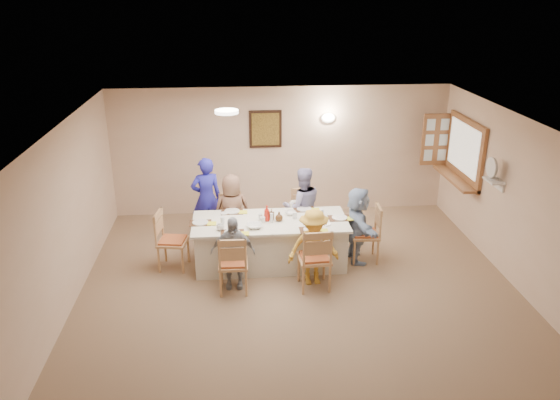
{
  "coord_description": "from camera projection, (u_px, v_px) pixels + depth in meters",
  "views": [
    {
      "loc": [
        -0.9,
        -6.68,
        4.22
      ],
      "look_at": [
        -0.2,
        1.4,
        1.05
      ],
      "focal_mm": 35.0,
      "sensor_mm": 36.0,
      "label": 1
    }
  ],
  "objects": [
    {
      "name": "teacup_a",
      "position": [
        221.0,
        227.0,
        8.31
      ],
      "size": [
        0.2,
        0.2,
        0.1
      ],
      "primitive_type": "imported",
      "rotation": [
        0.0,
        0.0,
        -0.34
      ],
      "color": "white",
      "rests_on": "dining_table"
    },
    {
      "name": "ground",
      "position": [
        302.0,
        303.0,
        7.81
      ],
      "size": [
        7.0,
        7.0,
        0.0
      ],
      "primitive_type": "plane",
      "color": "#82694F"
    },
    {
      "name": "condiment_malt",
      "position": [
        279.0,
        216.0,
        8.62
      ],
      "size": [
        0.2,
        0.2,
        0.16
      ],
      "primitive_type": "imported",
      "rotation": [
        0.0,
        0.0,
        -0.36
      ],
      "color": "#4B2E14",
      "rests_on": "dining_table"
    },
    {
      "name": "napkin_fl",
      "position": [
        244.0,
        234.0,
        8.19
      ],
      "size": [
        0.14,
        0.14,
        0.01
      ],
      "primitive_type": "cube",
      "color": "#F2F333",
      "rests_on": "dining_table"
    },
    {
      "name": "placemat_br",
      "position": [
        304.0,
        209.0,
        9.1
      ],
      "size": [
        0.35,
        0.26,
        0.01
      ],
      "primitive_type": "cube",
      "color": "#472B19",
      "rests_on": "dining_table"
    },
    {
      "name": "condiment_brown",
      "position": [
        271.0,
        214.0,
        8.67
      ],
      "size": [
        0.11,
        0.11,
        0.18
      ],
      "primitive_type": "imported",
      "rotation": [
        0.0,
        0.0,
        -0.2
      ],
      "color": "#4B2E14",
      "rests_on": "dining_table"
    },
    {
      "name": "diner_back_left",
      "position": [
        232.0,
        212.0,
        9.28
      ],
      "size": [
        0.78,
        0.63,
        1.31
      ],
      "primitive_type": "imported",
      "rotation": [
        0.0,
        0.0,
        3.31
      ],
      "color": "brown",
      "rests_on": "ground"
    },
    {
      "name": "wall_picture",
      "position": [
        265.0,
        129.0,
        10.38
      ],
      "size": [
        0.62,
        0.05,
        0.72
      ],
      "color": "black",
      "rests_on": "room_walls"
    },
    {
      "name": "shutter_door",
      "position": [
        436.0,
        140.0,
        10.43
      ],
      "size": [
        0.55,
        0.04,
        1.0
      ],
      "primitive_type": "cube",
      "color": "brown",
      "rests_on": "room_walls"
    },
    {
      "name": "plate_br",
      "position": [
        304.0,
        209.0,
        9.09
      ],
      "size": [
        0.25,
        0.25,
        0.02
      ],
      "primitive_type": "cylinder",
      "color": "white",
      "rests_on": "dining_table"
    },
    {
      "name": "napkin_bl",
      "position": [
        243.0,
        212.0,
        8.97
      ],
      "size": [
        0.14,
        0.14,
        0.01
      ],
      "primitive_type": "cube",
      "color": "#F2F333",
      "rests_on": "dining_table"
    },
    {
      "name": "bowl_b",
      "position": [
        290.0,
        213.0,
        8.88
      ],
      "size": [
        0.19,
        0.19,
        0.06
      ],
      "primitive_type": "imported",
      "rotation": [
        0.0,
        0.0,
        0.04
      ],
      "color": "white",
      "rests_on": "dining_table"
    },
    {
      "name": "chair_back_right",
      "position": [
        301.0,
        217.0,
        9.56
      ],
      "size": [
        0.52,
        0.52,
        0.92
      ],
      "primitive_type": null,
      "rotation": [
        0.0,
        0.0,
        -0.2
      ],
      "color": "tan",
      "rests_on": "ground"
    },
    {
      "name": "fan_shelf",
      "position": [
        494.0,
        181.0,
        8.52
      ],
      "size": [
        0.22,
        0.36,
        0.03
      ],
      "primitive_type": "cube",
      "color": "white",
      "rests_on": "room_walls"
    },
    {
      "name": "napkin_le",
      "position": [
        212.0,
        223.0,
        8.54
      ],
      "size": [
        0.14,
        0.14,
        0.01
      ],
      "primitive_type": "cube",
      "color": "#F2F333",
      "rests_on": "dining_table"
    },
    {
      "name": "napkin_br",
      "position": [
        315.0,
        210.0,
        9.06
      ],
      "size": [
        0.14,
        0.14,
        0.01
      ],
      "primitive_type": "cube",
      "color": "#F2F333",
      "rests_on": "dining_table"
    },
    {
      "name": "placemat_le",
      "position": [
        200.0,
        223.0,
        8.57
      ],
      "size": [
        0.34,
        0.25,
        0.01
      ],
      "primitive_type": "cube",
      "color": "#472B19",
      "rests_on": "dining_table"
    },
    {
      "name": "placemat_fl",
      "position": [
        232.0,
        233.0,
        8.22
      ],
      "size": [
        0.35,
        0.26,
        0.01
      ],
      "primitive_type": "cube",
      "color": "#472B19",
      "rests_on": "dining_table"
    },
    {
      "name": "chair_back_left",
      "position": [
        233.0,
        220.0,
        9.47
      ],
      "size": [
        0.5,
        0.5,
        0.9
      ],
      "primitive_type": null,
      "rotation": [
        0.0,
        0.0,
        0.17
      ],
      "color": "tan",
      "rests_on": "ground"
    },
    {
      "name": "ceiling_light",
      "position": [
        227.0,
        112.0,
        8.22
      ],
      "size": [
        0.36,
        0.36,
        0.05
      ],
      "primitive_type": "cylinder",
      "color": "white",
      "rests_on": "room_walls"
    },
    {
      "name": "wall_sconce",
      "position": [
        328.0,
        118.0,
        10.38
      ],
      "size": [
        0.26,
        0.09,
        0.18
      ],
      "primitive_type": "ellipsoid",
      "color": "white",
      "rests_on": "room_walls"
    },
    {
      "name": "napkin_re",
      "position": [
        351.0,
        219.0,
        8.71
      ],
      "size": [
        0.14,
        0.14,
        0.01
      ],
      "primitive_type": "cube",
      "color": "#F2F333",
      "rests_on": "dining_table"
    },
    {
      "name": "plate_le",
      "position": [
        200.0,
        222.0,
        8.57
      ],
      "size": [
        0.25,
        0.25,
        0.02
      ],
      "primitive_type": "cylinder",
      "color": "white",
      "rests_on": "dining_table"
    },
    {
      "name": "diner_back_right",
      "position": [
        302.0,
        207.0,
        9.36
      ],
      "size": [
        0.81,
        0.69,
        1.41
      ],
      "primitive_type": "imported",
      "rotation": [
        0.0,
        0.0,
        3.26
      ],
      "color": "#8984B1",
      "rests_on": "ground"
    },
    {
      "name": "caregiver",
      "position": [
        206.0,
        198.0,
        9.65
      ],
      "size": [
        0.7,
        0.6,
        1.48
      ],
      "primitive_type": "imported",
      "rotation": [
        0.0,
        0.0,
        3.38
      ],
      "color": "#2A2ABE",
      "rests_on": "ground"
    },
    {
      "name": "plate_fl",
      "position": [
        232.0,
        232.0,
        8.22
      ],
      "size": [
        0.25,
        0.25,
        0.02
      ],
      "primitive_type": "cylinder",
      "color": "white",
      "rests_on": "dining_table"
    },
    {
      "name": "chair_left_end",
      "position": [
        173.0,
        240.0,
        8.64
      ],
      "size": [
        0.53,
        0.53,
        0.96
      ],
      "primitive_type": null,
      "rotation": [
        0.0,
        0.0,
        1.41
      ],
      "color": "tan",
      "rests_on": "ground"
    },
    {
      "name": "napkin_fr",
      "position": [
        323.0,
        231.0,
        8.28
      ],
      "size": [
        0.14,
        0.14,
        0.01
      ],
      "primitive_type": "cube",
      "color": "#F2F333",
      "rests_on": "dining_table"
    },
    {
      "name": "teacup_b",
      "position": [
        292.0,
        205.0,
        9.19
      ],
      "size": [
        0.15,
        0.15,
        0.08
      ],
      "primitive_type": "imported",
      "rotation": [
        0.0,
        0.0,
        -0.43
      ],
      "color": "white",
      "rests_on": "dining_table"
    },
    {
      "name": "hatch_sill",
      "position": [
        455.0,
        178.0,
        9.93
      ],
      "size": [
        0.3,
        1.5,
        0.05
      ],
      "primitive_type": "cube",
      "color": "brown",
      "rests_on": "room_walls"
    },
    {
      "name": "placemat_bl",
      "position": [
        232.0,
        212.0,
        9.0
      ],
      "size": [
        0.36,
        0.27,
        0.01
      ],
      "primitive_type": "cube",
      "color": "#472B19",
      "rests_on": "dining_table"
    },
    {
      "name": "drinking_glass",
      "position": [
        260.0,
        217.0,
        8.67
      ],
      "size": [
        0.06,
        0.06,
        0.1
      ],
      "primitive_type": "cylinder",
      "color": "silver",
      "rests_on": "dining_table"
    },
    {
      "name": "diner_front_left",
      "position": [
        233.0,
        252.0,
        8.05
      ],
      "size": [
        0.7,
        0.36,
        1.13
      ],
      "primitive_type": "imported",
      "rotation": [
        0.0,
        0.0,
        -0.06
      ],
      "color": "#999EA7",
      "rests_on": "ground"
    },
    {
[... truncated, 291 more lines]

